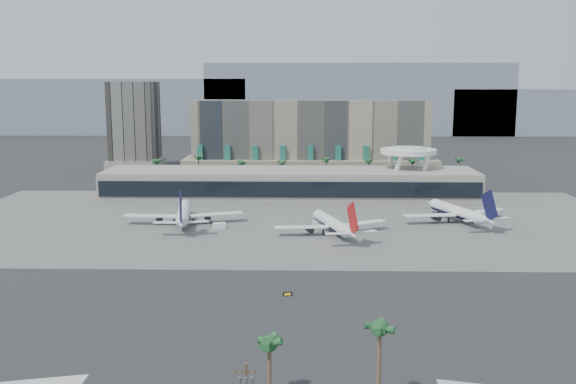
{
  "coord_description": "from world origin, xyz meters",
  "views": [
    {
      "loc": [
        6.16,
        -182.22,
        51.85
      ],
      "look_at": [
        0.8,
        40.0,
        13.65
      ],
      "focal_mm": 40.0,
      "sensor_mm": 36.0,
      "label": 1
    }
  ],
  "objects_px": {
    "taxiway_sign": "(288,294)",
    "airliner_centre": "(333,224)",
    "service_vehicle_a": "(220,226)",
    "airliner_left": "(183,214)",
    "service_vehicle_b": "(318,224)",
    "airliner_right": "(458,212)"
  },
  "relations": [
    {
      "from": "airliner_right",
      "to": "airliner_left",
      "type": "bearing_deg",
      "value": 163.36
    },
    {
      "from": "taxiway_sign",
      "to": "airliner_centre",
      "type": "bearing_deg",
      "value": 64.6
    },
    {
      "from": "airliner_right",
      "to": "service_vehicle_b",
      "type": "distance_m",
      "value": 53.56
    },
    {
      "from": "airliner_right",
      "to": "service_vehicle_a",
      "type": "xyz_separation_m",
      "value": [
        -87.98,
        -13.03,
        -2.82
      ]
    },
    {
      "from": "airliner_left",
      "to": "airliner_centre",
      "type": "distance_m",
      "value": 56.35
    },
    {
      "from": "airliner_left",
      "to": "airliner_right",
      "type": "xyz_separation_m",
      "value": [
        102.17,
        6.11,
        -0.12
      ]
    },
    {
      "from": "airliner_right",
      "to": "service_vehicle_b",
      "type": "xyz_separation_m",
      "value": [
        -52.77,
        -8.7,
        -2.9
      ]
    },
    {
      "from": "airliner_centre",
      "to": "service_vehicle_a",
      "type": "height_order",
      "value": "airliner_centre"
    },
    {
      "from": "airliner_centre",
      "to": "service_vehicle_b",
      "type": "relative_size",
      "value": 10.85
    },
    {
      "from": "airliner_centre",
      "to": "airliner_right",
      "type": "relative_size",
      "value": 0.96
    },
    {
      "from": "service_vehicle_a",
      "to": "airliner_right",
      "type": "bearing_deg",
      "value": -12.59
    },
    {
      "from": "airliner_left",
      "to": "airliner_right",
      "type": "distance_m",
      "value": 102.35
    },
    {
      "from": "airliner_left",
      "to": "service_vehicle_b",
      "type": "relative_size",
      "value": 12.08
    },
    {
      "from": "airliner_centre",
      "to": "airliner_right",
      "type": "bearing_deg",
      "value": 5.78
    },
    {
      "from": "airliner_left",
      "to": "service_vehicle_a",
      "type": "height_order",
      "value": "airliner_left"
    },
    {
      "from": "airliner_centre",
      "to": "service_vehicle_a",
      "type": "distance_m",
      "value": 41.05
    },
    {
      "from": "airliner_centre",
      "to": "airliner_right",
      "type": "distance_m",
      "value": 51.95
    },
    {
      "from": "airliner_right",
      "to": "taxiway_sign",
      "type": "xyz_separation_m",
      "value": [
        -61.76,
        -85.75,
        -3.37
      ]
    },
    {
      "from": "service_vehicle_a",
      "to": "taxiway_sign",
      "type": "distance_m",
      "value": 77.3
    },
    {
      "from": "service_vehicle_a",
      "to": "taxiway_sign",
      "type": "relative_size",
      "value": 1.92
    },
    {
      "from": "airliner_left",
      "to": "taxiway_sign",
      "type": "height_order",
      "value": "airliner_left"
    },
    {
      "from": "airliner_left",
      "to": "taxiway_sign",
      "type": "distance_m",
      "value": 89.37
    }
  ]
}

